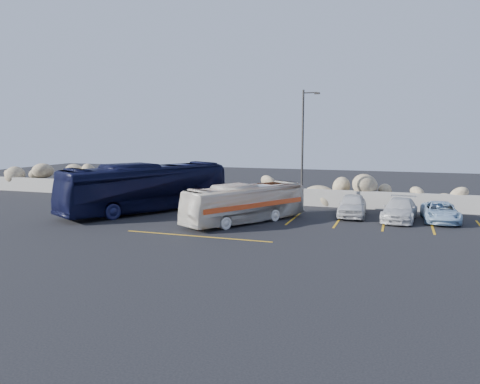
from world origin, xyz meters
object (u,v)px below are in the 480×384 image
(vintage_bus, at_px, (245,203))
(tour_coach, at_px, (146,188))
(car_d, at_px, (440,212))
(car_c, at_px, (400,210))
(lamppost, at_px, (303,147))
(car_a, at_px, (352,205))

(vintage_bus, bearing_deg, tour_coach, -160.03)
(vintage_bus, xyz_separation_m, car_d, (10.84, 3.98, -0.55))
(tour_coach, bearing_deg, car_c, 36.73)
(lamppost, xyz_separation_m, tour_coach, (-9.77, -3.60, -2.68))
(car_d, bearing_deg, tour_coach, -175.04)
(lamppost, xyz_separation_m, vintage_bus, (-2.38, -5.00, -3.16))
(car_a, bearing_deg, car_d, -3.00)
(car_d, bearing_deg, car_c, -174.01)
(lamppost, relative_size, vintage_bus, 0.98)
(car_a, bearing_deg, lamppost, 162.70)
(tour_coach, xyz_separation_m, car_a, (13.12, 2.68, -0.91))
(lamppost, distance_m, car_a, 5.00)
(car_c, bearing_deg, lamppost, 172.93)
(lamppost, height_order, car_a, lamppost)
(vintage_bus, bearing_deg, car_d, 50.86)
(tour_coach, height_order, car_a, tour_coach)
(vintage_bus, height_order, tour_coach, tour_coach)
(lamppost, bearing_deg, car_a, -15.39)
(vintage_bus, bearing_deg, lamppost, 95.29)
(car_c, bearing_deg, vintage_bus, -151.53)
(car_d, bearing_deg, vintage_bus, -162.94)
(vintage_bus, bearing_deg, car_a, 66.13)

